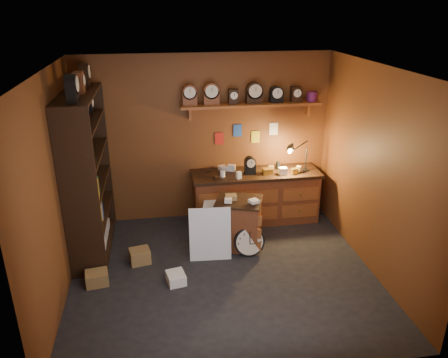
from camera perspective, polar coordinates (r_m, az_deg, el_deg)
floor at (r=6.03m, az=-0.11°, el=-12.23°), size 4.00×4.00×0.00m
room_shell at (r=5.36m, az=0.17°, el=3.84°), size 4.02×3.62×2.71m
shelving_unit at (r=6.35m, az=-17.74°, el=1.28°), size 0.47×1.60×2.58m
workbench at (r=7.20m, az=4.13°, el=-1.92°), size 2.08×0.66×1.36m
low_cabinet at (r=6.46m, az=1.93°, el=-5.53°), size 0.80×0.73×0.84m
big_round_clock at (r=6.32m, az=3.32°, el=-8.14°), size 0.44×0.15×0.45m
white_panel at (r=6.36m, az=-1.78°, el=-10.19°), size 0.59×0.20×0.77m
mini_fridge at (r=6.82m, az=-0.33°, el=-5.12°), size 0.63×0.65×0.56m
floor_box_a at (r=6.02m, az=-16.25°, el=-12.31°), size 0.32×0.28×0.17m
floor_box_b at (r=5.86m, az=-6.29°, el=-12.72°), size 0.27×0.31×0.13m
floor_box_c at (r=6.31m, az=-10.92°, el=-9.85°), size 0.31×0.28×0.21m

